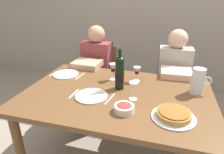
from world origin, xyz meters
TOP-DOWN VIEW (x-y plane):
  - dining_table at (0.00, 0.00)m, footprint 1.50×1.00m
  - wine_bottle at (-0.00, 0.08)m, footprint 0.08×0.08m
  - water_pitcher at (0.61, 0.17)m, footprint 0.15×0.10m
  - baked_tart at (0.44, -0.23)m, footprint 0.28×0.28m
  - salad_bowl at (0.12, -0.25)m, footprint 0.14×0.14m
  - wine_glass_left_diner at (0.14, -0.07)m, footprint 0.07×0.07m
  - wine_glass_right_diner at (-0.10, 0.25)m, footprint 0.07×0.07m
  - wine_glass_centre at (0.11, 0.27)m, footprint 0.07×0.07m
  - dinner_plate_left_setting at (-0.18, -0.11)m, footprint 0.25×0.25m
  - dinner_plate_right_setting at (-0.57, 0.23)m, footprint 0.25×0.25m
  - fork_left_setting at (-0.33, -0.11)m, footprint 0.02×0.16m
  - knife_left_setting at (-0.03, -0.11)m, footprint 0.04×0.18m
  - knife_right_setting at (-0.42, 0.23)m, footprint 0.03×0.18m
  - spoon_right_setting at (-0.70, 0.23)m, footprint 0.03×0.16m
  - chair_left at (-0.45, 0.90)m, footprint 0.42×0.42m
  - diner_left at (-0.46, 0.66)m, footprint 0.35×0.51m
  - chair_right at (0.45, 0.89)m, footprint 0.42×0.42m
  - diner_right at (0.45, 0.66)m, footprint 0.35×0.51m

SIDE VIEW (x-z plane):
  - chair_left at x=-0.45m, z-range 0.06..0.93m
  - chair_right at x=0.45m, z-range 0.06..0.93m
  - diner_left at x=-0.46m, z-range 0.04..1.20m
  - diner_right at x=0.45m, z-range 0.04..1.20m
  - dining_table at x=0.00m, z-range 0.29..1.05m
  - fork_left_setting at x=-0.33m, z-range 0.76..0.76m
  - knife_left_setting at x=-0.03m, z-range 0.76..0.76m
  - knife_right_setting at x=-0.42m, z-range 0.76..0.76m
  - spoon_right_setting at x=-0.70m, z-range 0.76..0.76m
  - dinner_plate_left_setting at x=-0.18m, z-range 0.76..0.77m
  - dinner_plate_right_setting at x=-0.57m, z-range 0.76..0.77m
  - baked_tart at x=0.44m, z-range 0.76..0.82m
  - salad_bowl at x=0.12m, z-range 0.76..0.82m
  - water_pitcher at x=0.61m, z-range 0.75..0.96m
  - wine_glass_centre at x=0.11m, z-range 0.79..0.92m
  - wine_glass_left_diner at x=0.14m, z-range 0.79..0.93m
  - wine_glass_right_diner at x=-0.10m, z-range 0.79..0.95m
  - wine_bottle at x=0.00m, z-range 0.73..1.07m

